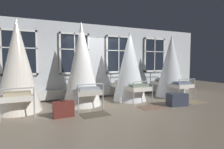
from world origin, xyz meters
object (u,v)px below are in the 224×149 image
object	(u,v)px
suitcase_dark	(64,109)
cot_second	(82,65)
cot_first	(18,67)
cot_fourth	(171,67)
travel_trunk	(177,99)
cot_third	(130,67)

from	to	relation	value
suitcase_dark	cot_second	bearing A→B (deg)	53.37
cot_first	cot_fourth	bearing A→B (deg)	-90.20
cot_first	travel_trunk	distance (m)	5.25
cot_second	travel_trunk	size ratio (longest dim) A/B	4.49
cot_first	travel_trunk	xyz separation A→B (m)	(4.91, -1.46, -1.15)
cot_second	cot_third	xyz separation A→B (m)	(1.91, -0.00, -0.07)
cot_fourth	travel_trunk	distance (m)	2.06
cot_second	travel_trunk	distance (m)	3.50
cot_first	cot_second	distance (m)	1.98
cot_third	cot_first	bearing A→B (deg)	90.31
cot_first	cot_second	bearing A→B (deg)	-88.51
cot_third	cot_fourth	bearing A→B (deg)	-92.31
cot_fourth	cot_second	bearing A→B (deg)	90.51
cot_fourth	travel_trunk	bearing A→B (deg)	146.28
cot_fourth	suitcase_dark	size ratio (longest dim) A/B	4.75
cot_third	travel_trunk	distance (m)	2.13
cot_first	cot_third	xyz separation A→B (m)	(3.89, 0.05, -0.04)
cot_third	travel_trunk	bearing A→B (deg)	-146.16
cot_second	cot_first	bearing A→B (deg)	90.50
cot_second	cot_fourth	size ratio (longest dim) A/B	1.07
cot_fourth	cot_first	bearing A→B (deg)	91.35
cot_first	cot_third	bearing A→B (deg)	-89.30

